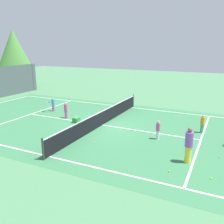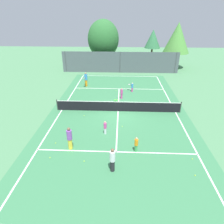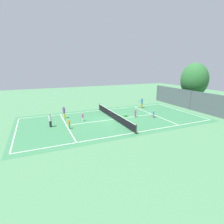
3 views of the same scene
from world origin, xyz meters
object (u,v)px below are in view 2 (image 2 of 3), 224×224
object	(u,v)px
player_2	(136,144)
player_6	(122,93)
player_1	(105,128)
tennis_ball_5	(50,158)
ball_crate	(116,101)
tennis_ball_4	(116,90)
tennis_ball_10	(163,90)
tennis_ball_6	(79,89)
tennis_ball_9	(195,175)
tennis_ball_3	(122,126)
player_3	(132,87)
player_5	(112,160)
tennis_ball_7	(192,159)
tennis_ball_8	(84,161)
tennis_ball_1	(84,116)
player_4	(70,138)
tennis_ball_0	(119,93)
tennis_ball_2	(56,143)
player_0	(86,79)

from	to	relation	value
player_2	player_6	bearing A→B (deg)	96.18
player_1	tennis_ball_5	distance (m)	4.66
player_2	ball_crate	distance (m)	8.39
tennis_ball_4	tennis_ball_10	xyz separation A→B (m)	(5.73, 0.41, 0.00)
player_6	tennis_ball_6	bearing A→B (deg)	153.60
tennis_ball_4	tennis_ball_5	world-z (taller)	same
tennis_ball_4	tennis_ball_9	bearing A→B (deg)	-70.35
tennis_ball_3	player_3	bearing A→B (deg)	82.21
player_5	player_6	bearing A→B (deg)	87.54
tennis_ball_5	tennis_ball_7	bearing A→B (deg)	1.96
player_6	tennis_ball_8	distance (m)	10.98
player_2	tennis_ball_7	xyz separation A→B (m)	(3.63, -0.66, -0.55)
player_5	tennis_ball_1	bearing A→B (deg)	112.52
player_4	player_5	bearing A→B (deg)	-34.43
tennis_ball_7	player_6	bearing A→B (deg)	114.62
tennis_ball_0	tennis_ball_2	size ratio (longest dim) A/B	1.00
tennis_ball_2	player_4	bearing A→B (deg)	-24.27
tennis_ball_1	tennis_ball_5	bearing A→B (deg)	-101.15
player_2	tennis_ball_7	size ratio (longest dim) A/B	17.33
player_4	player_5	xyz separation A→B (m)	(3.03, -2.08, -0.04)
player_4	tennis_ball_7	distance (m)	8.26
tennis_ball_0	tennis_ball_3	xyz separation A→B (m)	(0.35, -7.74, 0.00)
player_6	tennis_ball_4	size ratio (longest dim) A/B	18.40
player_0	player_5	bearing A→B (deg)	-75.21
tennis_ball_2	tennis_ball_10	xyz separation A→B (m)	(9.79, 11.76, 0.00)
tennis_ball_2	tennis_ball_5	bearing A→B (deg)	-85.60
player_0	ball_crate	world-z (taller)	player_0
player_5	tennis_ball_5	bearing A→B (deg)	166.88
tennis_ball_2	player_3	bearing A→B (deg)	61.48
player_0	player_2	world-z (taller)	player_0
tennis_ball_5	tennis_ball_8	world-z (taller)	same
player_6	tennis_ball_3	xyz separation A→B (m)	(0.08, -6.19, -0.59)
player_1	tennis_ball_4	size ratio (longest dim) A/B	16.81
player_4	tennis_ball_5	xyz separation A→B (m)	(-1.11, -1.11, -0.83)
player_5	player_0	bearing A→B (deg)	104.79
tennis_ball_1	tennis_ball_10	xyz separation A→B (m)	(8.46, 7.31, 0.00)
tennis_ball_5	player_1	bearing A→B (deg)	42.87
tennis_ball_4	tennis_ball_5	distance (m)	13.60
tennis_ball_5	tennis_ball_0	bearing A→B (deg)	70.07
player_5	tennis_ball_1	distance (m)	7.71
player_3	tennis_ball_3	xyz separation A→B (m)	(-1.15, -8.41, -0.56)
player_6	tennis_ball_10	xyz separation A→B (m)	(5.03, 2.95, -0.59)
tennis_ball_9	tennis_ball_7	bearing A→B (deg)	79.08
tennis_ball_0	tennis_ball_4	bearing A→B (deg)	113.21
player_1	tennis_ball_0	xyz separation A→B (m)	(0.97, 8.88, -0.53)
ball_crate	tennis_ball_10	xyz separation A→B (m)	(5.61, 4.23, -0.15)
player_5	player_6	world-z (taller)	player_5
tennis_ball_7	tennis_ball_2	bearing A→B (deg)	171.82
tennis_ball_0	tennis_ball_10	world-z (taller)	same
tennis_ball_8	player_1	bearing A→B (deg)	71.97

